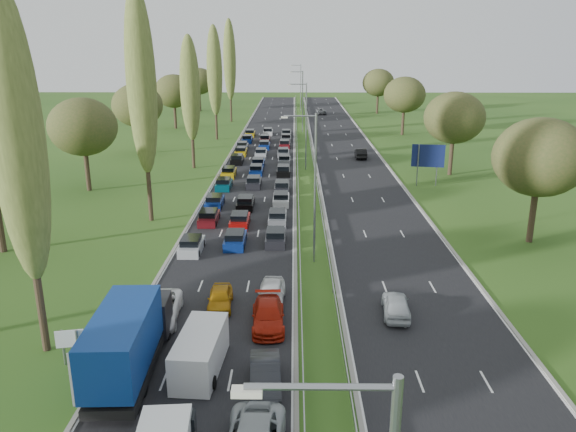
{
  "coord_description": "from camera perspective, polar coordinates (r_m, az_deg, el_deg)",
  "views": [
    {
      "loc": [
        2.84,
        0.28,
        17.02
      ],
      "look_at": [
        2.29,
        50.74,
        1.5
      ],
      "focal_mm": 35.0,
      "sensor_mm": 36.0,
      "label": 1
    }
  ],
  "objects": [
    {
      "name": "near_car_9",
      "position": [
        29.85,
        -2.33,
        -15.94
      ],
      "size": [
        1.84,
        4.53,
        1.46
      ],
      "primitive_type": "imported",
      "rotation": [
        0.0,
        0.0,
        0.07
      ],
      "color": "black",
      "rests_on": "near_carriageway"
    },
    {
      "name": "ground",
      "position": [
        81.54,
        1.78,
        5.04
      ],
      "size": [
        260.0,
        260.0,
        0.0
      ],
      "primitive_type": "plane",
      "color": "#264B17",
      "rests_on": "ground"
    },
    {
      "name": "far_car_2",
      "position": [
        144.0,
        3.35,
        10.58
      ],
      "size": [
        2.64,
        5.36,
        1.46
      ],
      "primitive_type": "imported",
      "rotation": [
        0.0,
        0.0,
        3.18
      ],
      "color": "slate",
      "rests_on": "far_carriageway"
    },
    {
      "name": "white_van_rear",
      "position": [
        31.65,
        -8.84,
        -13.28
      ],
      "size": [
        2.14,
        5.45,
        2.19
      ],
      "rotation": [
        0.0,
        0.0,
        -0.07
      ],
      "color": "silver",
      "rests_on": "near_carriageway"
    },
    {
      "name": "info_sign",
      "position": [
        33.67,
        -21.26,
        -11.88
      ],
      "size": [
        1.49,
        0.4,
        2.1
      ],
      "color": "gray",
      "rests_on": "ground"
    },
    {
      "name": "woodland_right",
      "position": [
        70.3,
        18.35,
        8.61
      ],
      "size": [
        8.0,
        153.0,
        11.1
      ],
      "color": "#2D2116",
      "rests_on": "ground"
    },
    {
      "name": "near_car_8",
      "position": [
        38.29,
        -6.92,
        -8.27
      ],
      "size": [
        1.78,
        4.04,
        1.35
      ],
      "primitive_type": "imported",
      "rotation": [
        0.0,
        0.0,
        0.05
      ],
      "color": "#B77A0C",
      "rests_on": "near_carriageway"
    },
    {
      "name": "far_car_1",
      "position": [
        88.2,
        7.4,
        6.34
      ],
      "size": [
        1.66,
        4.6,
        1.51
      ],
      "primitive_type": "imported",
      "rotation": [
        0.0,
        0.0,
        3.13
      ],
      "color": "black",
      "rests_on": "far_carriageway"
    },
    {
      "name": "lamp_columns",
      "position": [
        78.52,
        1.85,
        9.02
      ],
      "size": [
        0.18,
        140.18,
        12.0
      ],
      "color": "gray",
      "rests_on": "ground"
    },
    {
      "name": "traffic_queue_fill",
      "position": [
        78.92,
        -3.08,
        4.94
      ],
      "size": [
        9.05,
        68.47,
        0.8
      ],
      "color": "#B2B7BC",
      "rests_on": "ground"
    },
    {
      "name": "direction_sign",
      "position": [
        71.7,
        14.04,
        5.77
      ],
      "size": [
        3.97,
        0.73,
        5.2
      ],
      "color": "gray",
      "rests_on": "ground"
    },
    {
      "name": "near_car_12",
      "position": [
        38.59,
        -1.7,
        -7.8
      ],
      "size": [
        1.96,
        4.52,
        1.52
      ],
      "primitive_type": "imported",
      "rotation": [
        0.0,
        0.0,
        -0.04
      ],
      "color": "white",
      "rests_on": "near_carriageway"
    },
    {
      "name": "central_reservation",
      "position": [
        83.87,
        1.75,
        5.76
      ],
      "size": [
        2.36,
        215.0,
        0.32
      ],
      "color": "gray",
      "rests_on": "ground"
    },
    {
      "name": "far_car_0",
      "position": [
        37.65,
        10.93,
        -8.86
      ],
      "size": [
        2.07,
        4.37,
        1.44
      ],
      "primitive_type": "imported",
      "rotation": [
        0.0,
        0.0,
        3.05
      ],
      "color": "#B0B7BA",
      "rests_on": "far_carriageway"
    },
    {
      "name": "blue_lorry",
      "position": [
        31.44,
        -15.88,
        -11.99
      ],
      "size": [
        2.65,
        9.52,
        4.02
      ],
      "rotation": [
        0.0,
        0.0,
        0.04
      ],
      "color": "black",
      "rests_on": "near_carriageway"
    },
    {
      "name": "near_car_2",
      "position": [
        37.19,
        -13.0,
        -9.25
      ],
      "size": [
        2.93,
        5.69,
        1.53
      ],
      "primitive_type": "imported",
      "rotation": [
        0.0,
        0.0,
        0.07
      ],
      "color": "white",
      "rests_on": "near_carriageway"
    },
    {
      "name": "near_carriageway",
      "position": [
        84.12,
        -2.87,
        5.4
      ],
      "size": [
        10.5,
        215.0,
        0.04
      ],
      "primitive_type": "cube",
      "color": "black",
      "rests_on": "ground"
    },
    {
      "name": "woodland_left",
      "position": [
        67.76,
        -21.11,
        8.04
      ],
      "size": [
        8.0,
        166.0,
        11.1
      ],
      "color": "#2D2116",
      "rests_on": "ground"
    },
    {
      "name": "poplar_row",
      "position": [
        69.54,
        -11.58,
        12.94
      ],
      "size": [
        2.8,
        127.8,
        22.44
      ],
      "color": "#2D2116",
      "rests_on": "ground"
    },
    {
      "name": "far_carriageway",
      "position": [
        84.38,
        6.36,
        5.35
      ],
      "size": [
        10.5,
        215.0,
        0.04
      ],
      "primitive_type": "cube",
      "color": "black",
      "rests_on": "ground"
    },
    {
      "name": "near_car_11",
      "position": [
        35.67,
        -2.03,
        -10.07
      ],
      "size": [
        2.25,
        5.04,
        1.44
      ],
      "primitive_type": "imported",
      "rotation": [
        0.0,
        0.0,
        0.05
      ],
      "color": "#A81A0A",
      "rests_on": "near_carriageway"
    }
  ]
}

